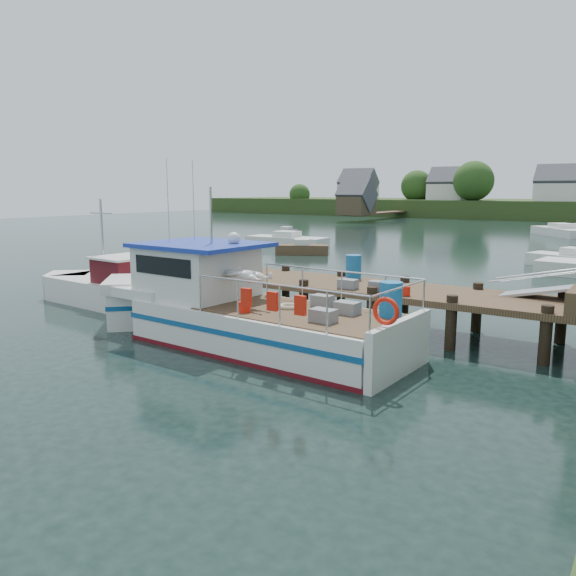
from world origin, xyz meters
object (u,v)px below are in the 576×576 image
Objects in this scene: lobster_boat at (232,309)px; moored_e at (287,233)px; moored_b at (576,261)px; moored_a at (287,241)px; moored_d at (561,231)px; moored_rowboat at (302,249)px; dock at (539,273)px; work_boat at (111,288)px.

moored_e is at bearing 124.28° from lobster_boat.
moored_b is at bearing 77.63° from lobster_boat.
moored_d reaches higher than moored_a.
moored_d reaches higher than moored_rowboat.
dock is 25.16m from moored_rowboat.
lobster_boat is 3.00× the size of moored_rowboat.
moored_e is at bearing 145.27° from moored_b.
moored_rowboat is 31.02m from moored_d.
lobster_boat is at bearing -60.57° from moored_rowboat.
moored_rowboat is 0.57× the size of moored_a.
dock is 2.07× the size of work_boat.
moored_e is at bearing -150.77° from moored_d.
moored_d is 1.89× the size of moored_e.
moored_d is at bearing 97.52° from dock.
dock reaches higher than moored_b.
moored_d reaches higher than moored_b.
work_boat is 1.18× the size of moored_a.
moored_rowboat is 0.98× the size of moored_e.
moored_a is 29.40m from moored_d.
dock is 4.30× the size of moored_rowboat.
lobster_boat is 2.94× the size of moored_e.
moored_e is (-26.48, 8.60, -0.06)m from moored_b.
lobster_boat is at bearing -80.38° from moored_e.
work_boat is 19.54m from moored_rowboat.
moored_e is (-27.90, 28.40, -1.86)m from dock.
lobster_boat is 29.30m from moored_a.
work_boat is 2.03× the size of moored_e.
moored_e is (-5.06, 7.39, -0.07)m from moored_a.
moored_rowboat is at bearing 120.03° from lobster_boat.
lobster_boat is 49.23m from moored_d.
moored_a reaches higher than moored_b.
moored_e is at bearing 142.22° from moored_a.
moored_e is (-12.50, 30.89, -0.28)m from work_boat.
moored_rowboat is 5.94m from moored_a.
lobster_boat is at bearing -41.25° from moored_a.
lobster_boat is at bearing -8.55° from work_boat.
dock is 2.44× the size of moored_a.
moored_a is 1.19× the size of moored_b.
moored_d is at bearing 67.75° from moored_rowboat.
moored_rowboat is (-10.87, 20.91, -0.60)m from lobster_boat.
dock reaches higher than moored_rowboat.
moored_a is 0.91× the size of moored_d.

